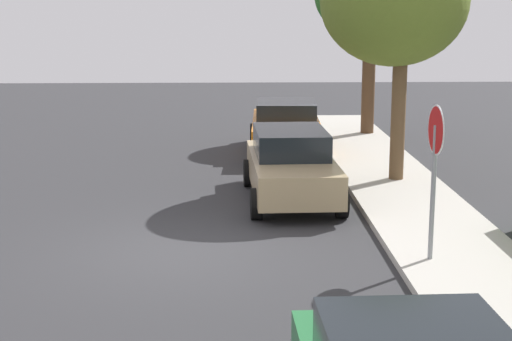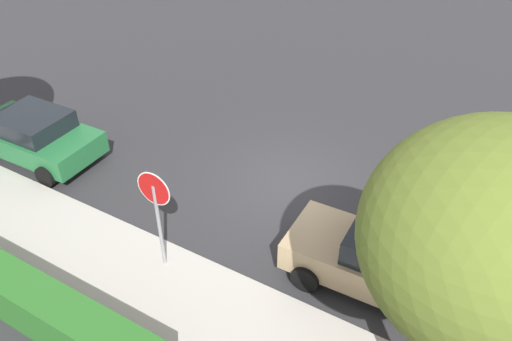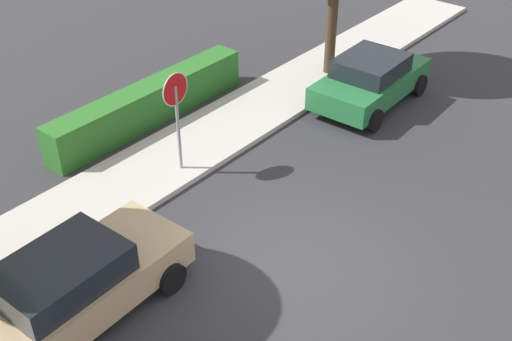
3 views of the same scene
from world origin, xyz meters
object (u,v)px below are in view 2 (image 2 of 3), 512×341
(stop_sign, at_px, (156,205))
(street_tree_mid_block, at_px, (496,241))
(parked_car_tan, at_px, (390,262))
(parked_car_green, at_px, (35,135))

(stop_sign, relative_size, street_tree_mid_block, 0.46)
(stop_sign, bearing_deg, street_tree_mid_block, 175.17)
(parked_car_tan, xyz_separation_m, street_tree_mid_block, (-1.57, 2.47, 3.50))
(parked_car_green, distance_m, street_tree_mid_block, 12.90)
(stop_sign, distance_m, street_tree_mid_block, 6.62)
(stop_sign, xyz_separation_m, parked_car_tan, (-4.57, -1.95, -1.07))
(parked_car_tan, height_order, street_tree_mid_block, street_tree_mid_block)
(parked_car_green, bearing_deg, stop_sign, 165.01)
(parked_car_tan, distance_m, parked_car_green, 10.66)
(stop_sign, bearing_deg, parked_car_green, -14.99)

